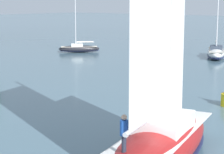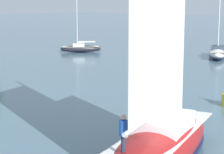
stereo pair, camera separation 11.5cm
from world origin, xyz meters
TOP-DOWN VIEW (x-y plane):
  - sailboat_main at (0.02, 0.01)m, footprint 12.02×5.92m
  - sailboat_moored_near_marina at (31.69, 35.56)m, footprint 5.79×5.76m
  - sailboat_moored_mid_channel at (38.98, 16.14)m, footprint 8.57×5.94m

SIDE VIEW (x-z plane):
  - sailboat_moored_near_marina at x=31.69m, z-range -3.80..4.99m
  - sailboat_moored_mid_channel at x=38.98m, z-range -5.01..6.58m
  - sailboat_main at x=0.02m, z-range -6.72..9.18m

